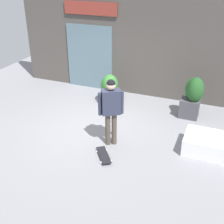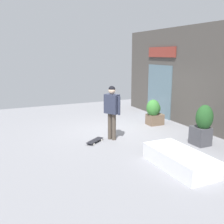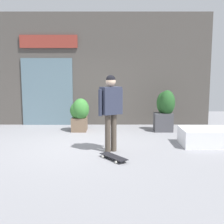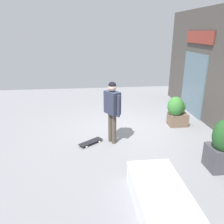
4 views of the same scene
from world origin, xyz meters
name	(u,v)px [view 2 (image 2 of 4)]	position (x,y,z in m)	size (l,w,h in m)	color
ground_plane	(119,132)	(0.00, 0.00, 0.00)	(12.00, 12.00, 0.00)	gray
building_facade	(184,77)	(-0.05, 2.86, 1.87)	(8.13, 0.31, 3.78)	#4C4742
skateboarder	(112,107)	(0.70, -0.59, 1.09)	(0.55, 0.45, 1.76)	#4C4238
skateboard	(95,141)	(0.76, -1.21, 0.06)	(0.61, 0.71, 0.08)	black
planter_box_left	(203,123)	(2.36, 1.69, 0.70)	(0.62, 0.55, 1.27)	#47474C
planter_box_right	(153,111)	(-0.28, 1.65, 0.57)	(0.59, 0.71, 1.02)	brown
snow_ledge	(179,160)	(3.43, -0.03, 0.21)	(1.93, 0.90, 0.43)	white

